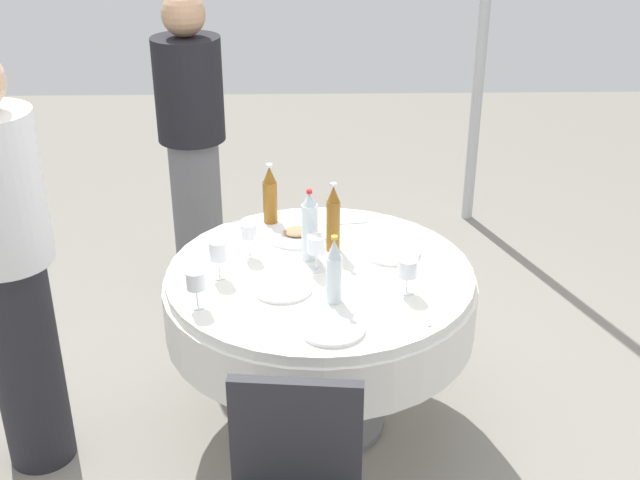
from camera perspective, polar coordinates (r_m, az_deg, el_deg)
ground_plane at (r=3.65m, az=0.00°, el=-12.38°), size 10.00×10.00×0.00m
dining_table at (r=3.31m, az=0.00°, el=-4.43°), size 1.24×1.24×0.74m
bottle_clear_south at (r=2.97m, az=0.98°, el=-2.22°), size 0.06×0.06×0.27m
bottle_clear_rear at (r=3.26m, az=-0.73°, el=0.92°), size 0.07×0.07×0.30m
bottle_amber_inner at (r=3.59m, az=-3.50°, el=3.12°), size 0.06×0.06×0.27m
bottle_amber_mid at (r=3.33m, az=0.93°, el=1.45°), size 0.06×0.06×0.30m
wine_glass_mid at (r=2.97m, az=-8.64°, el=-2.91°), size 0.07×0.07×0.15m
wine_glass_left at (r=3.31m, az=-4.99°, el=0.53°), size 0.06×0.06×0.14m
wine_glass_right at (r=3.19m, az=-0.26°, el=-0.37°), size 0.07×0.07×0.15m
wine_glass_east at (r=3.05m, az=6.11°, el=-2.08°), size 0.07×0.07×0.14m
wine_glass_north at (r=3.16m, az=-7.11°, el=-0.82°), size 0.07×0.07×0.15m
plate_north at (r=3.50m, az=-1.61°, el=0.39°), size 0.26×0.26×0.04m
plate_west at (r=3.10m, az=-2.66°, el=-3.35°), size 0.23×0.23×0.02m
plate_outer at (r=3.37m, az=5.00°, el=-0.83°), size 0.23×0.23×0.02m
plate_front at (r=2.85m, az=0.83°, el=-6.17°), size 0.23×0.23×0.02m
knife_rear at (r=3.62m, az=2.01°, el=1.19°), size 0.18×0.04×0.00m
spoon_inner at (r=2.96m, az=6.62°, el=-5.16°), size 0.10×0.17×0.00m
person_south at (r=3.19m, az=-20.86°, el=-1.72°), size 0.34×0.34×1.67m
person_rear at (r=4.25m, az=-8.83°, el=6.39°), size 0.34×0.34×1.63m
tent_pole_secondary at (r=5.15m, az=11.27°, el=14.16°), size 0.07×0.07×2.47m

